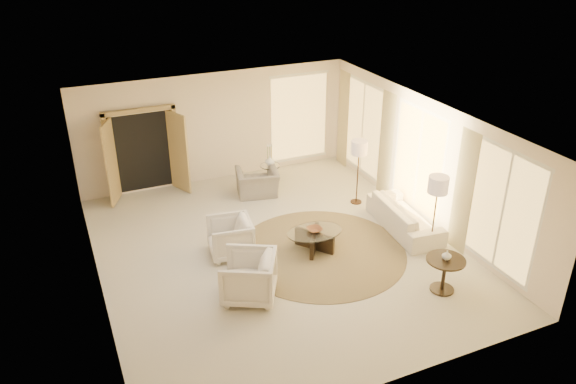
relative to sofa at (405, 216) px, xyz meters
name	(u,v)px	position (x,y,z in m)	size (l,w,h in m)	color
room	(278,190)	(-2.90, 0.27, 1.09)	(7.04, 8.04, 2.83)	beige
windows_right	(420,163)	(0.55, 0.37, 1.04)	(0.10, 6.40, 2.40)	#FFCB66
window_back_corner	(299,118)	(-0.60, 4.22, 1.04)	(1.70, 0.10, 2.40)	#FFCB66
curtains_right	(395,151)	(0.50, 1.27, 0.99)	(0.06, 5.20, 2.60)	tan
french_doors	(144,153)	(-4.80, 4.09, 0.76)	(1.95, 0.66, 2.16)	tan
area_rug	(320,252)	(-2.11, -0.11, -0.30)	(3.52, 3.52, 0.01)	#43351F
sofa	(405,216)	(0.00, 0.00, 0.00)	(2.13, 0.83, 0.62)	silver
armchair_left	(230,236)	(-3.83, 0.56, 0.12)	(0.84, 0.79, 0.86)	silver
armchair_right	(248,275)	(-3.99, -0.94, 0.16)	(0.92, 0.87, 0.95)	silver
accent_chair	(257,178)	(-2.34, 2.90, 0.12)	(1.00, 0.65, 0.87)	gray
coffee_table	(314,238)	(-2.19, 0.03, -0.04)	(1.21, 1.21, 0.43)	black
end_table	(445,269)	(-0.65, -2.19, 0.15)	(0.71, 0.71, 0.67)	black
side_table	(270,174)	(-1.87, 3.22, 0.04)	(0.50, 0.50, 0.58)	black
floor_lamp_near	(359,150)	(-0.32, 1.53, 1.04)	(0.38, 0.38, 1.59)	black
floor_lamp_far	(438,188)	(0.00, -0.95, 1.10)	(0.40, 0.40, 1.66)	black
bowl	(315,230)	(-2.19, 0.03, 0.16)	(0.31, 0.31, 0.08)	brown
end_vase	(447,255)	(-0.65, -2.19, 0.44)	(0.17, 0.17, 0.18)	white
side_vase	(270,161)	(-1.87, 3.22, 0.39)	(0.24, 0.24, 0.26)	white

